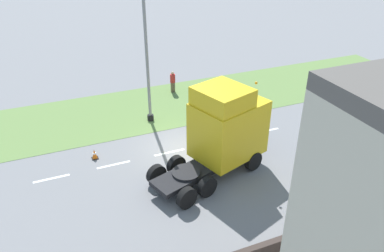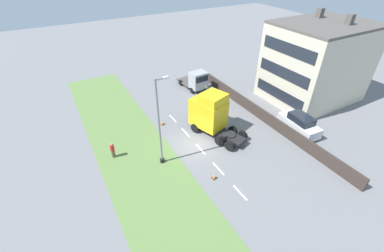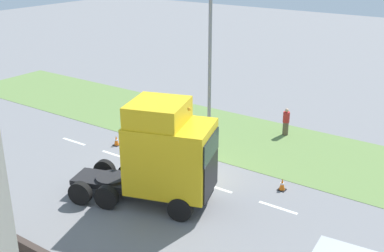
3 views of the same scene
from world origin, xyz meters
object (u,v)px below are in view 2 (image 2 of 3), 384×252
object	(u,v)px
pedestrian	(113,150)
traffic_cone_lead	(163,122)
lorry_cab	(210,113)
lamp_post	(160,128)
flatbed_truck	(197,80)
traffic_cone_trailing	(214,176)
parked_car	(299,124)

from	to	relation	value
pedestrian	traffic_cone_lead	world-z (taller)	pedestrian
lorry_cab	lamp_post	size ratio (longest dim) A/B	0.78
flatbed_truck	pedestrian	xyz separation A→B (m)	(-14.05, -8.31, -0.67)
lorry_cab	traffic_cone_lead	distance (m)	5.79
lorry_cab	pedestrian	bearing A→B (deg)	156.75
traffic_cone_trailing	lamp_post	bearing A→B (deg)	126.34
flatbed_truck	traffic_cone_trailing	distance (m)	17.03
lamp_post	pedestrian	bearing A→B (deg)	142.52
pedestrian	traffic_cone_trailing	distance (m)	9.91
parked_car	pedestrian	bearing A→B (deg)	166.86
lorry_cab	pedestrian	xyz separation A→B (m)	(-10.33, 0.92, -1.51)
pedestrian	flatbed_truck	bearing A→B (deg)	30.61
flatbed_truck	pedestrian	size ratio (longest dim) A/B	3.17
flatbed_truck	traffic_cone_lead	xyz separation A→B (m)	(-7.70, -5.55, -1.20)
parked_car	traffic_cone_lead	world-z (taller)	parked_car
parked_car	lamp_post	xyz separation A→B (m)	(-14.87, 2.79, 2.84)
flatbed_truck	traffic_cone_lead	world-z (taller)	flatbed_truck
parked_car	traffic_cone_lead	bearing A→B (deg)	149.39
flatbed_truck	parked_car	bearing A→B (deg)	103.58
traffic_cone_trailing	traffic_cone_lead	bearing A→B (deg)	93.17
lorry_cab	parked_car	xyz separation A→B (m)	(8.37, -4.81, -1.29)
parked_car	traffic_cone_trailing	bearing A→B (deg)	-169.47
parked_car	lamp_post	bearing A→B (deg)	173.27
flatbed_truck	lamp_post	world-z (taller)	lamp_post
flatbed_truck	lamp_post	bearing A→B (deg)	42.99
lorry_cab	flatbed_truck	distance (m)	9.98
lorry_cab	lamp_post	bearing A→B (deg)	179.12
lamp_post	traffic_cone_lead	world-z (taller)	lamp_post
parked_car	traffic_cone_lead	xyz separation A→B (m)	(-12.36, 8.49, -0.74)
parked_car	pedestrian	world-z (taller)	parked_car
parked_car	traffic_cone_lead	distance (m)	15.01
flatbed_truck	pedestrian	bearing A→B (deg)	25.84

